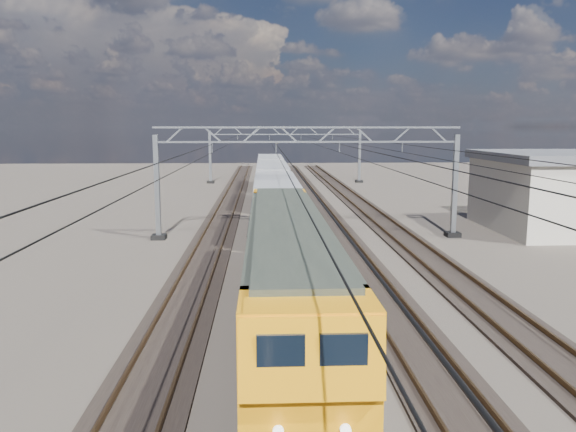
{
  "coord_description": "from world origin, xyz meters",
  "views": [
    {
      "loc": [
        -2.84,
        -31.42,
        7.08
      ],
      "look_at": [
        -1.53,
        -2.03,
        2.4
      ],
      "focal_mm": 35.0,
      "sensor_mm": 36.0,
      "label": 1
    }
  ],
  "objects_px": {
    "locomotive": "(287,262)",
    "hopper_wagon_lead": "(276,200)",
    "hopper_wagon_third": "(270,169)",
    "catenary_gantry_far": "(285,152)",
    "catenary_gantry_mid": "(308,178)",
    "hopper_wagon_mid": "(272,180)"
  },
  "relations": [
    {
      "from": "hopper_wagon_mid",
      "to": "hopper_wagon_third",
      "type": "bearing_deg",
      "value": 90.0
    },
    {
      "from": "hopper_wagon_lead",
      "to": "hopper_wagon_mid",
      "type": "xyz_separation_m",
      "value": [
        0.0,
        14.2,
        0.0
      ]
    },
    {
      "from": "catenary_gantry_far",
      "to": "locomotive",
      "type": "relative_size",
      "value": 0.94
    },
    {
      "from": "hopper_wagon_lead",
      "to": "hopper_wagon_third",
      "type": "distance_m",
      "value": 28.4
    },
    {
      "from": "hopper_wagon_third",
      "to": "hopper_wagon_lead",
      "type": "bearing_deg",
      "value": -90.0
    },
    {
      "from": "locomotive",
      "to": "hopper_wagon_third",
      "type": "xyz_separation_m",
      "value": [
        -0.0,
        46.1,
        -0.09
      ]
    },
    {
      "from": "catenary_gantry_mid",
      "to": "locomotive",
      "type": "bearing_deg",
      "value": -97.12
    },
    {
      "from": "locomotive",
      "to": "hopper_wagon_lead",
      "type": "bearing_deg",
      "value": 90.0
    },
    {
      "from": "hopper_wagon_mid",
      "to": "hopper_wagon_lead",
      "type": "bearing_deg",
      "value": -90.0
    },
    {
      "from": "hopper_wagon_lead",
      "to": "hopper_wagon_third",
      "type": "height_order",
      "value": "same"
    },
    {
      "from": "hopper_wagon_third",
      "to": "locomotive",
      "type": "bearing_deg",
      "value": -90.0
    },
    {
      "from": "catenary_gantry_mid",
      "to": "locomotive",
      "type": "relative_size",
      "value": 0.94
    },
    {
      "from": "locomotive",
      "to": "hopper_wagon_third",
      "type": "height_order",
      "value": "locomotive"
    },
    {
      "from": "catenary_gantry_far",
      "to": "hopper_wagon_lead",
      "type": "height_order",
      "value": "catenary_gantry_far"
    },
    {
      "from": "catenary_gantry_mid",
      "to": "hopper_wagon_lead",
      "type": "relative_size",
      "value": 1.53
    },
    {
      "from": "locomotive",
      "to": "catenary_gantry_far",
      "type": "bearing_deg",
      "value": 87.8
    },
    {
      "from": "catenary_gantry_far",
      "to": "locomotive",
      "type": "xyz_separation_m",
      "value": [
        -2.0,
        -52.01,
        -1.58
      ]
    },
    {
      "from": "locomotive",
      "to": "hopper_wagon_mid",
      "type": "distance_m",
      "value": 31.9
    },
    {
      "from": "catenary_gantry_far",
      "to": "hopper_wagon_third",
      "type": "height_order",
      "value": "catenary_gantry_far"
    },
    {
      "from": "catenary_gantry_far",
      "to": "hopper_wagon_lead",
      "type": "bearing_deg",
      "value": -93.34
    },
    {
      "from": "catenary_gantry_mid",
      "to": "hopper_wagon_third",
      "type": "relative_size",
      "value": 1.53
    },
    {
      "from": "hopper_wagon_lead",
      "to": "hopper_wagon_mid",
      "type": "bearing_deg",
      "value": 90.0
    }
  ]
}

